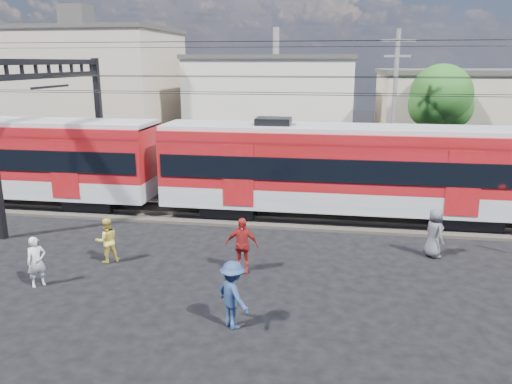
% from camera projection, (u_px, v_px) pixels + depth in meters
% --- Properties ---
extents(ground, '(120.00, 120.00, 0.00)m').
position_uv_depth(ground, '(230.00, 296.00, 14.98)').
color(ground, black).
rests_on(ground, ground).
extents(track_bed, '(70.00, 3.40, 0.12)m').
position_uv_depth(track_bed, '(267.00, 215.00, 22.60)').
color(track_bed, '#2D2823').
rests_on(track_bed, ground).
extents(rail_near, '(70.00, 0.12, 0.12)m').
position_uv_depth(rail_near, '(265.00, 218.00, 21.86)').
color(rail_near, '#59544C').
rests_on(rail_near, track_bed).
extents(rail_far, '(70.00, 0.12, 0.12)m').
position_uv_depth(rail_far, '(269.00, 208.00, 23.29)').
color(rail_far, '#59544C').
rests_on(rail_far, track_bed).
extents(commuter_train, '(50.30, 3.08, 4.17)m').
position_uv_depth(commuter_train, '(352.00, 167.00, 21.44)').
color(commuter_train, black).
rests_on(commuter_train, ground).
extents(catenary, '(70.00, 9.30, 7.52)m').
position_uv_depth(catenary, '(79.00, 100.00, 22.66)').
color(catenary, black).
rests_on(catenary, ground).
extents(building_west, '(14.28, 10.20, 9.30)m').
position_uv_depth(building_west, '(82.00, 90.00, 39.35)').
color(building_west, tan).
rests_on(building_west, ground).
extents(building_midwest, '(12.24, 12.24, 7.30)m').
position_uv_depth(building_midwest, '(275.00, 102.00, 40.14)').
color(building_midwest, beige).
rests_on(building_midwest, ground).
extents(building_mideast, '(16.32, 10.20, 6.30)m').
position_uv_depth(building_mideast, '(497.00, 115.00, 34.92)').
color(building_mideast, tan).
rests_on(building_mideast, ground).
extents(utility_pole_mid, '(1.80, 0.24, 8.50)m').
position_uv_depth(utility_pole_mid, '(394.00, 105.00, 27.22)').
color(utility_pole_mid, slate).
rests_on(utility_pole_mid, ground).
extents(tree_near, '(3.82, 3.64, 6.72)m').
position_uv_depth(tree_near, '(444.00, 99.00, 29.65)').
color(tree_near, '#382619').
rests_on(tree_near, ground).
extents(pedestrian_a, '(0.67, 0.69, 1.60)m').
position_uv_depth(pedestrian_a, '(37.00, 262.00, 15.47)').
color(pedestrian_a, silver).
rests_on(pedestrian_a, ground).
extents(pedestrian_b, '(0.98, 0.95, 1.60)m').
position_uv_depth(pedestrian_b, '(107.00, 240.00, 17.32)').
color(pedestrian_b, gold).
rests_on(pedestrian_b, ground).
extents(pedestrian_c, '(1.34, 1.32, 1.85)m').
position_uv_depth(pedestrian_c, '(233.00, 295.00, 13.00)').
color(pedestrian_c, navy).
rests_on(pedestrian_c, ground).
extents(pedestrian_d, '(1.11, 0.47, 1.89)m').
position_uv_depth(pedestrian_d, '(242.00, 245.00, 16.47)').
color(pedestrian_d, maroon).
rests_on(pedestrian_d, ground).
extents(pedestrian_e, '(0.89, 1.03, 1.79)m').
position_uv_depth(pedestrian_e, '(434.00, 233.00, 17.78)').
color(pedestrian_e, '#504F54').
rests_on(pedestrian_e, ground).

